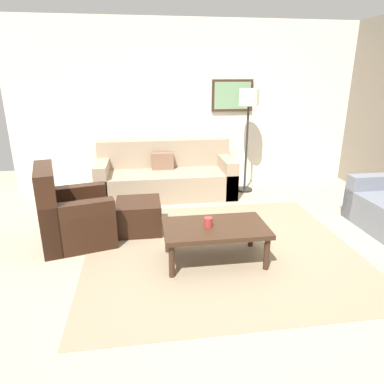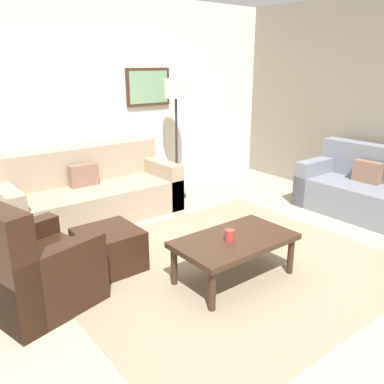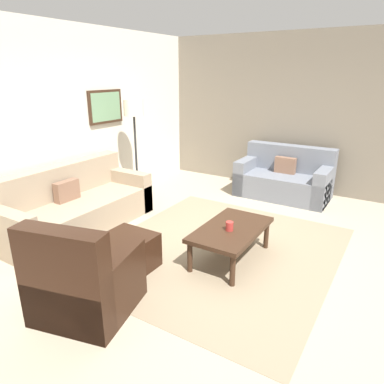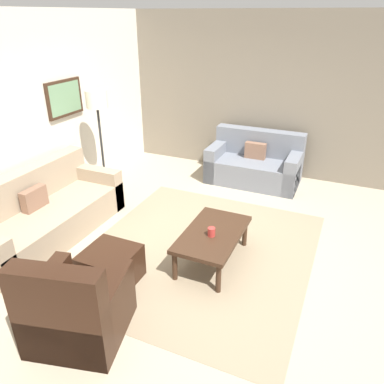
# 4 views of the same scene
# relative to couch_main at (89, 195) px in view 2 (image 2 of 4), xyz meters

# --- Properties ---
(ground_plane) EXTENTS (8.00, 8.00, 0.00)m
(ground_plane) POSITION_rel_couch_main_xyz_m (0.48, -2.09, -0.30)
(ground_plane) COLOR tan
(rear_partition) EXTENTS (6.00, 0.12, 2.80)m
(rear_partition) POSITION_rel_couch_main_xyz_m (0.48, 0.51, 1.10)
(rear_partition) COLOR silver
(rear_partition) RESTS_ON ground_plane
(area_rug) EXTENTS (3.06, 2.73, 0.01)m
(area_rug) POSITION_rel_couch_main_xyz_m (0.48, -2.09, -0.29)
(area_rug) COLOR gray
(area_rug) RESTS_ON ground_plane
(couch_main) EXTENTS (2.23, 0.92, 0.88)m
(couch_main) POSITION_rel_couch_main_xyz_m (0.00, 0.00, 0.00)
(couch_main) COLOR gray
(couch_main) RESTS_ON ground_plane
(couch_loveseat) EXTENTS (0.85, 1.57, 0.88)m
(couch_loveseat) POSITION_rel_couch_main_xyz_m (2.94, -2.13, 0.00)
(couch_loveseat) COLOR slate
(couch_loveseat) RESTS_ON ground_plane
(armchair_leather) EXTENTS (0.97, 0.97, 0.95)m
(armchair_leather) POSITION_rel_couch_main_xyz_m (-1.26, -1.62, 0.01)
(armchair_leather) COLOR black
(armchair_leather) RESTS_ON ground_plane
(ottoman) EXTENTS (0.56, 0.56, 0.40)m
(ottoman) POSITION_rel_couch_main_xyz_m (-0.45, -1.42, -0.10)
(ottoman) COLOR black
(ottoman) RESTS_ON ground_plane
(coffee_table) EXTENTS (1.10, 0.64, 0.41)m
(coffee_table) POSITION_rel_couch_main_xyz_m (0.36, -2.31, 0.06)
(coffee_table) COLOR #382316
(coffee_table) RESTS_ON ground_plane
(cup) EXTENTS (0.09, 0.09, 0.10)m
(cup) POSITION_rel_couch_main_xyz_m (0.28, -2.33, 0.17)
(cup) COLOR #B2332D
(cup) RESTS_ON coffee_table
(lamp_standing) EXTENTS (0.32, 0.32, 1.71)m
(lamp_standing) POSITION_rel_couch_main_xyz_m (1.37, -0.04, 1.11)
(lamp_standing) COLOR black
(lamp_standing) RESTS_ON ground_plane
(framed_artwork) EXTENTS (0.72, 0.04, 0.53)m
(framed_artwork) POSITION_rel_couch_main_xyz_m (1.22, 0.42, 1.28)
(framed_artwork) COLOR #382316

